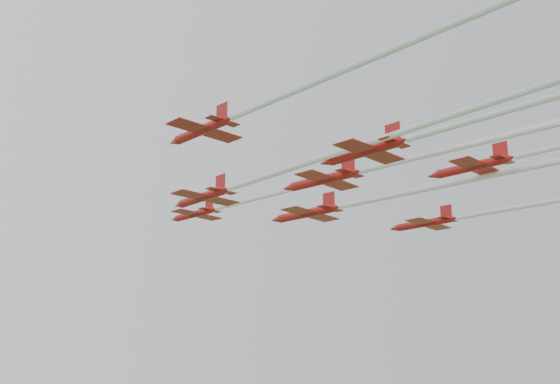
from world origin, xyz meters
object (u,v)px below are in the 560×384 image
jet_lead (293,189)px  jet_row3_right (482,214)px  jet_row2_right (393,196)px  jet_row4_left (524,106)px  jet_row4_right (558,147)px  jet_row3_left (321,80)px  jet_row2_left (297,166)px  jet_row3_mid (408,160)px

jet_lead → jet_row3_right: jet_lead is taller
jet_lead → jet_row2_right: size_ratio=1.13×
jet_row2_right → jet_row4_left: 33.64m
jet_row2_right → jet_row4_right: bearing=-97.3°
jet_row3_right → jet_row4_right: 22.24m
jet_row3_left → jet_row3_right: bearing=14.9°
jet_row2_right → jet_row3_left: (-27.82, -21.85, 0.60)m
jet_row2_left → jet_lead: bearing=48.2°
jet_row2_left → jet_row3_right: 33.11m
jet_row3_left → jet_row4_right: jet_row4_right is taller
jet_row2_left → jet_row3_right: size_ratio=1.50×
jet_row3_left → jet_row3_right: size_ratio=1.40×
jet_row4_right → jet_row3_right: bearing=48.9°
jet_row2_left → jet_row2_right: size_ratio=1.08×
jet_lead → jet_row4_left: bearing=-107.3°
jet_row3_mid → jet_row4_left: bearing=-117.5°
jet_lead → jet_row3_left: bearing=-133.6°
jet_row2_right → jet_row4_left: jet_row2_right is taller
jet_row3_left → jet_row4_right: bearing=-10.8°
jet_lead → jet_row3_left: (-16.99, -28.68, -0.19)m
jet_row2_left → jet_row4_left: jet_row2_left is taller
jet_row3_mid → jet_row4_left: 18.03m
jet_row4_right → jet_row4_left: bearing=-166.1°
jet_lead → jet_row3_right: 26.20m
jet_row2_left → jet_row3_left: size_ratio=1.07×
jet_row3_right → jet_row3_mid: bearing=-170.6°
jet_lead → jet_row2_left: 15.93m
jet_lead → jet_row4_right: size_ratio=1.45×
jet_row4_left → jet_row3_mid: bearing=65.7°
jet_row3_mid → jet_row4_right: jet_row4_right is taller
jet_row3_right → jet_lead: bearing=143.9°
jet_row2_left → jet_row2_right: 20.53m
jet_lead → jet_row4_right: bearing=-77.7°
jet_row3_mid → jet_row3_right: size_ratio=1.17×
jet_row4_left → jet_row4_right: bearing=14.8°
jet_row4_left → jet_row2_right: bearing=54.1°
jet_row2_left → jet_row3_left: (-8.36, -15.45, 1.83)m
jet_row2_right → jet_row3_right: jet_row2_right is taller
jet_row3_left → jet_row3_mid: size_ratio=1.19×
jet_row3_right → jet_row4_left: bearing=-148.7°
jet_row2_left → jet_row3_right: (32.92, 3.58, 0.16)m
jet_row2_left → jet_row3_right: bearing=-2.4°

